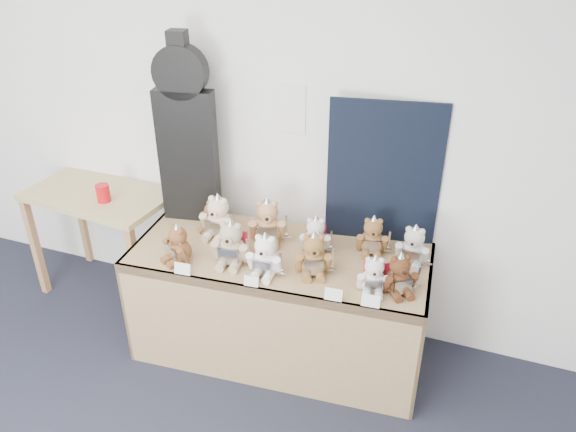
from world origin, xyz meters
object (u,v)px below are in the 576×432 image
(red_cup, at_px, (103,193))
(teddy_back_centre_right, at_px, (315,237))
(side_table, at_px, (100,209))
(teddy_front_right, at_px, (313,256))
(guitar_case, at_px, (186,133))
(teddy_back_left, at_px, (218,218))
(teddy_back_end, at_px, (413,247))
(display_table, at_px, (276,282))
(teddy_front_centre, at_px, (265,257))
(teddy_back_right, at_px, (373,237))
(teddy_front_far_left, at_px, (178,245))
(teddy_front_end, at_px, (399,276))
(teddy_back_centre_left, at_px, (267,223))
(teddy_front_left, at_px, (231,245))
(teddy_front_far_right, at_px, (374,276))
(teddy_back_far_left, at_px, (212,218))

(red_cup, xyz_separation_m, teddy_back_centre_right, (1.48, 0.03, -0.04))
(side_table, bearing_deg, teddy_front_right, -4.53)
(guitar_case, distance_m, teddy_front_right, 1.12)
(teddy_back_left, bearing_deg, teddy_back_centre_right, 7.14)
(red_cup, height_order, teddy_back_end, teddy_back_end)
(display_table, distance_m, teddy_back_end, 0.84)
(teddy_front_centre, height_order, teddy_front_right, teddy_front_right)
(display_table, distance_m, teddy_back_right, 0.64)
(teddy_back_centre_right, relative_size, teddy_back_right, 0.98)
(teddy_front_far_left, bearing_deg, teddy_front_end, 33.11)
(red_cup, height_order, teddy_back_centre_left, teddy_back_centre_left)
(teddy_front_far_left, relative_size, teddy_front_centre, 0.91)
(display_table, distance_m, teddy_front_left, 0.38)
(red_cup, relative_size, teddy_front_centre, 0.42)
(teddy_front_far_right, distance_m, teddy_back_right, 0.39)
(teddy_front_right, bearing_deg, teddy_back_left, 144.64)
(guitar_case, relative_size, red_cup, 10.08)
(red_cup, relative_size, teddy_front_far_right, 0.49)
(teddy_back_left, relative_size, teddy_back_end, 1.15)
(teddy_front_left, bearing_deg, red_cup, 159.66)
(teddy_front_far_left, distance_m, teddy_back_centre_right, 0.81)
(display_table, distance_m, teddy_back_centre_right, 0.36)
(teddy_front_end, distance_m, teddy_back_right, 0.40)
(teddy_front_far_left, distance_m, teddy_front_right, 0.79)
(red_cup, height_order, teddy_front_left, teddy_front_left)
(teddy_back_centre_left, bearing_deg, teddy_front_far_left, -156.98)
(guitar_case, relative_size, teddy_front_centre, 4.26)
(side_table, distance_m, teddy_back_left, 1.00)
(teddy_back_right, bearing_deg, teddy_front_end, -69.76)
(teddy_back_centre_left, relative_size, teddy_back_right, 1.21)
(red_cup, bearing_deg, teddy_back_left, -0.81)
(red_cup, xyz_separation_m, teddy_front_far_left, (0.76, -0.34, -0.04))
(teddy_back_centre_right, bearing_deg, teddy_front_centre, -135.50)
(teddy_front_far_left, relative_size, teddy_front_left, 0.84)
(teddy_front_left, xyz_separation_m, teddy_front_right, (0.47, 0.06, -0.01))
(guitar_case, height_order, teddy_front_far_left, guitar_case)
(teddy_back_right, bearing_deg, teddy_front_centre, -153.48)
(teddy_front_end, bearing_deg, teddy_back_far_left, 135.62)
(teddy_front_far_right, bearing_deg, guitar_case, 150.21)
(teddy_front_left, distance_m, teddy_back_end, 1.04)
(teddy_back_far_left, bearing_deg, teddy_back_centre_left, 32.35)
(teddy_front_far_left, height_order, teddy_back_end, teddy_back_end)
(display_table, bearing_deg, teddy_back_centre_right, 37.82)
(red_cup, bearing_deg, teddy_back_centre_left, 1.82)
(side_table, bearing_deg, teddy_back_far_left, 1.18)
(teddy_front_end, bearing_deg, teddy_back_centre_left, 130.47)
(display_table, distance_m, guitar_case, 1.07)
(teddy_front_end, bearing_deg, teddy_back_centre_right, 123.27)
(teddy_front_right, xyz_separation_m, teddy_back_left, (-0.68, 0.18, 0.01))
(teddy_front_end, xyz_separation_m, teddy_back_right, (-0.22, 0.33, 0.00))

